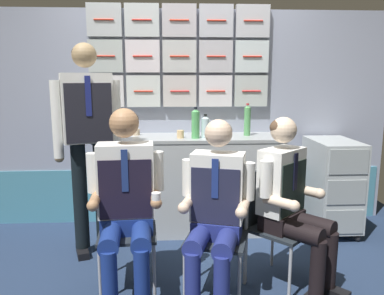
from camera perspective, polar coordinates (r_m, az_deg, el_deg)
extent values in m
cube|color=#21314C|center=(2.92, 0.01, -20.72)|extent=(4.80, 4.80, 0.04)
cube|color=#8F97AD|center=(3.90, -1.13, 4.30)|extent=(4.20, 0.06, 2.15)
cube|color=teal|center=(4.03, -1.07, -7.09)|extent=(4.12, 0.01, 0.56)
cube|color=silver|center=(3.87, -12.62, 8.25)|extent=(0.33, 0.06, 0.31)
cylinder|color=red|center=(3.83, -12.71, 8.23)|extent=(0.19, 0.01, 0.01)
cube|color=silver|center=(3.83, -7.28, 8.39)|extent=(0.33, 0.06, 0.31)
cylinder|color=red|center=(3.79, -7.32, 8.37)|extent=(0.19, 0.01, 0.01)
cube|color=beige|center=(3.82, -1.87, 8.47)|extent=(0.33, 0.06, 0.31)
cylinder|color=red|center=(3.78, -1.85, 8.45)|extent=(0.19, 0.01, 0.01)
cube|color=silver|center=(3.85, 3.52, 8.47)|extent=(0.33, 0.06, 0.31)
cylinder|color=red|center=(3.81, 3.59, 8.45)|extent=(0.19, 0.01, 0.01)
cube|color=#ACB5B3|center=(3.90, 8.80, 8.39)|extent=(0.33, 0.06, 0.31)
cylinder|color=red|center=(3.87, 8.91, 8.37)|extent=(0.19, 0.01, 0.01)
cube|color=#AAB4B1|center=(3.87, -12.82, 13.22)|extent=(0.33, 0.06, 0.31)
cylinder|color=red|center=(3.84, -12.92, 13.25)|extent=(0.19, 0.01, 0.01)
cube|color=silver|center=(3.83, -7.40, 13.42)|extent=(0.33, 0.06, 0.31)
cylinder|color=red|center=(3.79, -7.44, 13.45)|extent=(0.19, 0.01, 0.01)
cube|color=#BABBBA|center=(3.82, -1.90, 13.51)|extent=(0.33, 0.06, 0.31)
cylinder|color=red|center=(3.79, -1.88, 13.54)|extent=(0.19, 0.01, 0.01)
cube|color=#B3B1B8|center=(3.85, 3.58, 13.47)|extent=(0.33, 0.06, 0.31)
cylinder|color=red|center=(3.81, 3.65, 13.50)|extent=(0.19, 0.01, 0.01)
cube|color=silver|center=(3.91, 8.94, 13.32)|extent=(0.33, 0.06, 0.31)
cylinder|color=red|center=(3.87, 9.06, 13.35)|extent=(0.19, 0.01, 0.01)
cube|color=#ADB4B8|center=(3.91, -13.03, 18.15)|extent=(0.33, 0.06, 0.31)
cylinder|color=red|center=(3.87, -13.13, 18.22)|extent=(0.19, 0.01, 0.01)
cube|color=#B9BFC1|center=(3.86, -7.52, 18.40)|extent=(0.33, 0.06, 0.31)
cylinder|color=red|center=(3.83, -7.57, 18.48)|extent=(0.19, 0.01, 0.01)
cube|color=#B1ABB2|center=(3.86, -1.93, 18.50)|extent=(0.33, 0.06, 0.31)
cylinder|color=red|center=(3.82, -1.92, 18.58)|extent=(0.19, 0.01, 0.01)
cube|color=#AFB1BB|center=(3.88, 3.64, 18.43)|extent=(0.33, 0.06, 0.31)
cylinder|color=red|center=(3.84, 3.71, 18.51)|extent=(0.19, 0.01, 0.01)
cube|color=#B4B5BC|center=(3.94, 9.08, 18.21)|extent=(0.33, 0.06, 0.31)
cylinder|color=red|center=(3.90, 9.20, 18.28)|extent=(0.19, 0.01, 0.01)
cube|color=red|center=(3.88, -1.63, 19.30)|extent=(0.20, 0.02, 0.05)
cube|color=#A9AEB0|center=(3.74, -0.29, -5.67)|extent=(1.74, 0.52, 0.91)
cube|color=#999EA0|center=(3.64, -0.29, 1.46)|extent=(1.77, 0.53, 0.03)
sphere|color=black|center=(3.80, 19.24, -12.74)|extent=(0.07, 0.07, 0.07)
sphere|color=black|center=(3.92, 23.53, -12.28)|extent=(0.07, 0.07, 0.07)
sphere|color=black|center=(4.27, 16.42, -9.95)|extent=(0.07, 0.07, 0.07)
sphere|color=black|center=(4.38, 20.30, -9.65)|extent=(0.07, 0.07, 0.07)
cube|color=#A7B0B2|center=(3.95, 20.21, -4.96)|extent=(0.40, 0.64, 0.83)
cube|color=#929B9E|center=(3.75, 21.92, -10.34)|extent=(0.35, 0.01, 0.22)
cube|color=#929B9E|center=(3.67, 22.21, -6.27)|extent=(0.35, 0.01, 0.22)
cube|color=#929B9E|center=(3.60, 22.51, -2.02)|extent=(0.35, 0.01, 0.22)
cylinder|color=#28282D|center=(3.60, 22.48, -0.09)|extent=(0.32, 0.02, 0.02)
cylinder|color=#A8AAAF|center=(2.73, -13.66, -18.14)|extent=(0.02, 0.02, 0.40)
cylinder|color=#A8AAAF|center=(2.71, -5.67, -18.09)|extent=(0.02, 0.02, 0.40)
cylinder|color=#A8AAAF|center=(3.05, -12.88, -14.92)|extent=(0.02, 0.02, 0.40)
cylinder|color=#A8AAAF|center=(3.03, -5.85, -14.85)|extent=(0.02, 0.02, 0.40)
cube|color=#20272D|center=(2.78, -9.65, -12.54)|extent=(0.43, 0.43, 0.02)
cube|color=#20272D|center=(2.89, -9.62, -7.21)|extent=(0.37, 0.05, 0.40)
cylinder|color=#A8AAAF|center=(2.89, -13.22, -7.32)|extent=(0.02, 0.02, 0.40)
cylinder|color=#A8AAAF|center=(2.87, -6.01, -7.20)|extent=(0.02, 0.02, 0.40)
cylinder|color=navy|center=(2.53, -12.27, -19.00)|extent=(0.10, 0.10, 0.39)
cylinder|color=navy|center=(2.52, -7.54, -18.98)|extent=(0.10, 0.10, 0.39)
cylinder|color=navy|center=(2.60, -12.10, -12.87)|extent=(0.16, 0.41, 0.13)
cylinder|color=navy|center=(2.59, -7.63, -12.82)|extent=(0.16, 0.41, 0.13)
cube|color=navy|center=(2.75, -9.70, -11.18)|extent=(0.37, 0.22, 0.12)
cube|color=white|center=(2.68, -9.88, -4.77)|extent=(0.39, 0.24, 0.51)
cube|color=black|center=(2.58, -9.97, -6.27)|extent=(0.35, 0.04, 0.41)
cube|color=navy|center=(2.54, -10.07, -3.47)|extent=(0.04, 0.01, 0.28)
cylinder|color=white|center=(2.68, -14.63, -3.69)|extent=(0.08, 0.08, 0.27)
cylinder|color=#A77954|center=(2.61, -14.36, -7.64)|extent=(0.08, 0.26, 0.07)
sphere|color=#A77954|center=(2.51, -14.68, -8.44)|extent=(0.08, 0.08, 0.08)
cylinder|color=white|center=(2.66, -5.17, -3.51)|extent=(0.08, 0.08, 0.27)
cylinder|color=#A77954|center=(2.59, -5.47, -7.51)|extent=(0.08, 0.26, 0.07)
sphere|color=#A77954|center=(2.48, -5.39, -8.31)|extent=(0.08, 0.08, 0.08)
cylinder|color=white|center=(2.47, -5.41, -7.44)|extent=(0.06, 0.06, 0.06)
sphere|color=#A77954|center=(2.60, -10.15, 3.64)|extent=(0.20, 0.20, 0.20)
ellipsoid|color=black|center=(2.61, -10.15, 4.07)|extent=(0.21, 0.19, 0.14)
cylinder|color=#A8AAAF|center=(2.64, -1.13, -18.88)|extent=(0.02, 0.02, 0.40)
cylinder|color=#A8AAAF|center=(2.58, 7.10, -19.67)|extent=(0.02, 0.02, 0.40)
cylinder|color=#A8AAAF|center=(2.95, 0.71, -15.55)|extent=(0.02, 0.02, 0.40)
cylinder|color=#A8AAAF|center=(2.90, 7.96, -16.14)|extent=(0.02, 0.02, 0.40)
cube|color=#20272D|center=(2.67, 3.71, -13.47)|extent=(0.50, 0.50, 0.02)
cube|color=#20272D|center=(2.76, 4.45, -7.90)|extent=(0.36, 0.13, 0.40)
cylinder|color=#A8AAAF|center=(2.79, 0.73, -7.71)|extent=(0.02, 0.02, 0.40)
cylinder|color=#A8AAAF|center=(2.73, 8.18, -8.18)|extent=(0.02, 0.02, 0.40)
cylinder|color=navy|center=(2.47, 0.09, -19.62)|extent=(0.10, 0.10, 0.39)
cylinder|color=navy|center=(2.44, 4.46, -20.06)|extent=(0.10, 0.10, 0.39)
cylinder|color=navy|center=(2.51, 0.99, -13.50)|extent=(0.23, 0.39, 0.13)
cylinder|color=navy|center=(2.48, 5.16, -13.84)|extent=(0.23, 0.39, 0.13)
cube|color=navy|center=(2.64, 3.73, -12.06)|extent=(0.37, 0.29, 0.12)
cube|color=white|center=(2.56, 3.89, -5.87)|extent=(0.39, 0.28, 0.46)
cube|color=#1F213A|center=(2.48, 3.48, -7.33)|extent=(0.31, 0.10, 0.37)
cube|color=navy|center=(2.43, 3.48, -4.70)|extent=(0.04, 0.02, 0.26)
cylinder|color=white|center=(2.59, -0.54, -4.52)|extent=(0.08, 0.08, 0.25)
cylinder|color=beige|center=(2.53, -0.67, -8.31)|extent=(0.13, 0.24, 0.07)
sphere|color=beige|center=(2.43, -1.28, -9.07)|extent=(0.08, 0.08, 0.08)
cylinder|color=white|center=(2.52, 8.46, -5.03)|extent=(0.08, 0.08, 0.25)
cylinder|color=beige|center=(2.47, 7.68, -8.88)|extent=(0.13, 0.24, 0.07)
sphere|color=beige|center=(2.37, 7.41, -9.69)|extent=(0.08, 0.08, 0.08)
sphere|color=beige|center=(2.48, 3.99, 2.16)|extent=(0.18, 0.18, 0.18)
ellipsoid|color=gray|center=(2.49, 4.05, 2.57)|extent=(0.22, 0.21, 0.13)
cylinder|color=#A8AAAF|center=(2.75, 14.48, -17.92)|extent=(0.02, 0.02, 0.40)
cylinder|color=#A8AAAF|center=(3.04, 17.95, -15.25)|extent=(0.02, 0.02, 0.40)
cylinder|color=#A8AAAF|center=(2.92, 8.08, -15.93)|extent=(0.02, 0.02, 0.40)
cylinder|color=#A8AAAF|center=(3.19, 11.98, -13.66)|extent=(0.02, 0.02, 0.40)
cube|color=#20272D|center=(2.88, 13.30, -11.84)|extent=(0.57, 0.57, 0.02)
cube|color=#20272D|center=(2.90, 10.23, -7.12)|extent=(0.29, 0.27, 0.40)
cylinder|color=#A8AAAF|center=(2.76, 8.31, -8.02)|extent=(0.02, 0.02, 0.40)
cylinder|color=#A8AAAF|center=(3.05, 12.28, -6.37)|extent=(0.02, 0.02, 0.40)
cube|color=black|center=(2.98, 20.38, -19.68)|extent=(0.22, 0.22, 0.06)
cylinder|color=black|center=(2.74, 18.32, -16.94)|extent=(0.10, 0.10, 0.39)
cylinder|color=black|center=(2.89, 19.93, -15.56)|extent=(0.10, 0.10, 0.39)
cylinder|color=black|center=(2.71, 15.40, -11.99)|extent=(0.34, 0.36, 0.13)
cylinder|color=black|center=(2.86, 17.16, -10.88)|extent=(0.34, 0.36, 0.13)
cube|color=black|center=(2.86, 13.36, -10.52)|extent=(0.37, 0.37, 0.12)
cube|color=white|center=(2.78, 13.26, -4.83)|extent=(0.38, 0.38, 0.46)
cube|color=black|center=(2.74, 15.03, -5.92)|extent=(0.24, 0.23, 0.37)
cube|color=black|center=(2.71, 15.29, -3.52)|extent=(0.04, 0.04, 0.26)
cylinder|color=white|center=(2.60, 11.01, -4.66)|extent=(0.08, 0.08, 0.25)
cylinder|color=beige|center=(2.60, 13.07, -8.03)|extent=(0.21, 0.21, 0.07)
sphere|color=beige|center=(2.55, 15.08, -8.47)|extent=(0.08, 0.08, 0.08)
cylinder|color=white|center=(2.94, 15.32, -3.09)|extent=(0.08, 0.08, 0.25)
cylinder|color=beige|center=(2.91, 16.79, -6.23)|extent=(0.21, 0.21, 0.07)
sphere|color=beige|center=(2.87, 18.64, -6.59)|extent=(0.08, 0.08, 0.08)
sphere|color=beige|center=(2.71, 13.57, 2.57)|extent=(0.18, 0.18, 0.18)
ellipsoid|color=#4F3929|center=(2.71, 13.34, 2.94)|extent=(0.24, 0.24, 0.13)
cube|color=black|center=(3.49, -16.13, -14.75)|extent=(0.16, 0.26, 0.06)
cube|color=black|center=(3.51, -12.78, -14.43)|extent=(0.16, 0.26, 0.06)
cylinder|color=black|center=(3.35, -16.43, -6.96)|extent=(0.12, 0.12, 0.91)
cylinder|color=black|center=(3.37, -13.37, -6.71)|extent=(0.12, 0.12, 0.91)
cube|color=white|center=(3.22, -15.51, 5.76)|extent=(0.45, 0.34, 0.56)
cube|color=black|center=(3.11, -15.22, 4.99)|extent=(0.35, 0.13, 0.47)
cube|color=navy|center=(3.09, -15.32, 7.46)|extent=(0.04, 0.02, 0.31)
cylinder|color=white|center=(3.21, -19.63, 3.96)|extent=(0.08, 0.08, 0.62)
sphere|color=#9C805A|center=(3.26, -19.30, -1.48)|extent=(0.08, 0.08, 0.08)
cylinder|color=white|center=(3.26, -11.29, 4.46)|extent=(0.08, 0.08, 0.62)
sphere|color=#9C805A|center=(3.31, -11.10, -0.90)|extent=(0.08, 0.08, 0.08)
sphere|color=#9C805A|center=(3.22, -15.88, 13.19)|extent=(0.20, 0.20, 0.20)
ellipsoid|color=black|center=(3.23, -15.92, 13.49)|extent=(0.24, 0.23, 0.14)
cylinder|color=silver|center=(3.53, 2.02, 2.90)|extent=(0.07, 0.07, 0.18)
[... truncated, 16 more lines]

